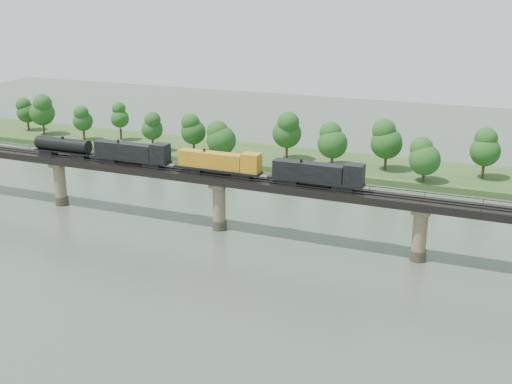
% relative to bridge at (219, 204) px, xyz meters
% --- Properties ---
extents(ground, '(400.00, 400.00, 0.00)m').
position_rel_bridge_xyz_m(ground, '(0.00, -30.00, -5.46)').
color(ground, '#354234').
rests_on(ground, ground).
extents(far_bank, '(300.00, 24.00, 1.60)m').
position_rel_bridge_xyz_m(far_bank, '(0.00, 55.00, -4.66)').
color(far_bank, '#2A451B').
rests_on(far_bank, ground).
extents(bridge, '(236.00, 30.00, 11.50)m').
position_rel_bridge_xyz_m(bridge, '(0.00, 0.00, 0.00)').
color(bridge, '#473A2D').
rests_on(bridge, ground).
extents(bridge_superstructure, '(220.00, 4.90, 0.75)m').
position_rel_bridge_xyz_m(bridge_superstructure, '(0.00, 0.00, 6.33)').
color(bridge_superstructure, black).
rests_on(bridge_superstructure, bridge).
extents(far_treeline, '(289.06, 17.54, 13.60)m').
position_rel_bridge_xyz_m(far_treeline, '(-8.21, 50.52, 3.37)').
color(far_treeline, '#382619').
rests_on(far_treeline, far_bank).
extents(freight_train, '(74.93, 2.92, 5.16)m').
position_rel_bridge_xyz_m(freight_train, '(-6.85, -0.00, 8.50)').
color(freight_train, black).
rests_on(freight_train, bridge).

